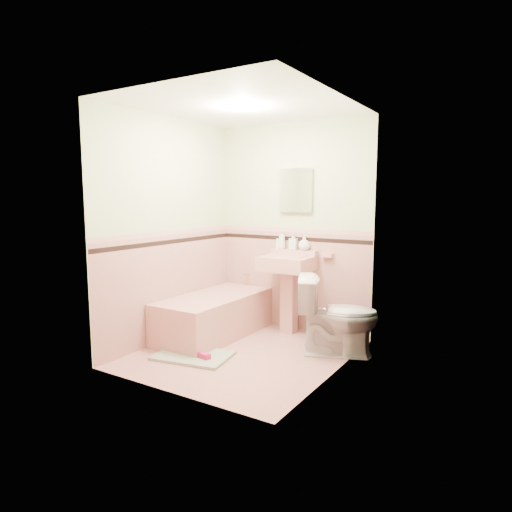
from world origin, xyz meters
The scene contains 32 objects.
floor centered at (0.00, 0.00, 0.00)m, with size 2.20×2.20×0.00m, color tan.
ceiling centered at (0.00, 0.00, 2.50)m, with size 2.20×2.20×0.00m, color white.
wall_back centered at (0.00, 1.10, 1.25)m, with size 2.50×2.50×0.00m, color #F8E8CA.
wall_front centered at (0.00, -1.10, 1.25)m, with size 2.50×2.50×0.00m, color #F8E8CA.
wall_left centered at (-1.00, 0.00, 1.25)m, with size 2.50×2.50×0.00m, color #F8E8CA.
wall_right centered at (1.00, 0.00, 1.25)m, with size 2.50×2.50×0.00m, color #F8E8CA.
wainscot_back centered at (0.00, 1.09, 0.60)m, with size 2.00×2.00×0.00m, color #D0948C.
wainscot_front centered at (0.00, -1.09, 0.60)m, with size 2.00×2.00×0.00m, color #D0948C.
wainscot_left centered at (-0.99, 0.00, 0.60)m, with size 2.20×2.20×0.00m, color #D0948C.
wainscot_right centered at (0.99, 0.00, 0.60)m, with size 2.20×2.20×0.00m, color #D0948C.
accent_back centered at (0.00, 1.08, 1.12)m, with size 2.00×2.00×0.00m, color black.
accent_front centered at (0.00, -1.08, 1.12)m, with size 2.00×2.00×0.00m, color black.
accent_left centered at (-0.98, 0.00, 1.12)m, with size 2.20×2.20×0.00m, color black.
accent_right centered at (0.98, 0.00, 1.12)m, with size 2.20×2.20×0.00m, color black.
cap_back centered at (0.00, 1.08, 1.22)m, with size 2.00×2.00×0.00m, color #CE908C.
cap_front centered at (0.00, -1.08, 1.22)m, with size 2.00×2.00×0.00m, color #CE908C.
cap_left centered at (-0.98, 0.00, 1.22)m, with size 2.20×2.20×0.00m, color #CE908C.
cap_right centered at (0.98, 0.00, 1.22)m, with size 2.20×2.20×0.00m, color #CE908C.
bathtub centered at (-0.63, 0.33, 0.23)m, with size 0.70×1.50×0.45m, color tan.
tub_faucet centered at (-0.63, 1.05, 0.63)m, with size 0.04×0.04×0.12m, color silver.
sink centered at (0.05, 0.86, 0.47)m, with size 0.59×0.49×0.93m, color tan, non-canonical shape.
sink_faucet centered at (0.05, 1.00, 0.95)m, with size 0.02×0.02×0.10m, color silver.
medicine_cabinet centered at (0.05, 1.07, 1.70)m, with size 0.42×0.04×0.52m, color white.
soap_dish centered at (0.47, 1.06, 0.95)m, with size 0.13×0.08×0.04m, color tan.
soap_bottle_left centered at (-0.12, 1.04, 1.10)m, with size 0.09×0.09×0.22m, color #B2B2B2.
soap_bottle_mid centered at (0.04, 1.04, 1.09)m, with size 0.09×0.09×0.20m, color #B2B2B2.
soap_bottle_right centered at (0.18, 1.04, 1.08)m, with size 0.13×0.13×0.17m, color #B2B2B2.
tube centered at (-0.18, 1.04, 1.05)m, with size 0.04×0.04×0.12m, color white.
toilet centered at (0.84, 0.50, 0.41)m, with size 0.46×0.81×0.82m, color white.
bucket centered at (0.45, 1.00, 0.11)m, with size 0.22×0.22×0.22m, color #0C1C99, non-canonical shape.
bath_mat centered at (-0.38, -0.36, 0.01)m, with size 0.75×0.50×0.03m, color #9BA98D.
shoe centered at (-0.21, -0.39, 0.06)m, with size 0.14×0.06×0.05m, color #BF1E59.
Camera 1 is at (2.48, -3.72, 1.62)m, focal length 31.21 mm.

